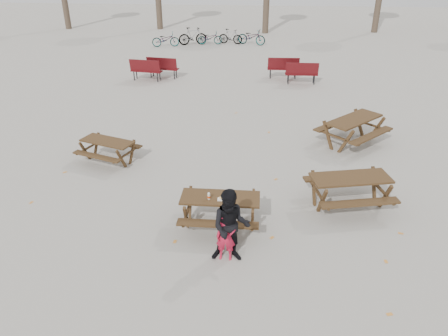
# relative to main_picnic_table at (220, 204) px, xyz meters

# --- Properties ---
(ground) EXTENTS (80.00, 80.00, 0.00)m
(ground) POSITION_rel_main_picnic_table_xyz_m (0.00, 0.00, -0.59)
(ground) COLOR gray
(ground) RESTS_ON ground
(main_picnic_table) EXTENTS (1.80, 1.45, 0.78)m
(main_picnic_table) POSITION_rel_main_picnic_table_xyz_m (0.00, 0.00, 0.00)
(main_picnic_table) COLOR #342113
(main_picnic_table) RESTS_ON ground
(food_tray) EXTENTS (0.18, 0.11, 0.03)m
(food_tray) POSITION_rel_main_picnic_table_xyz_m (0.04, -0.13, 0.21)
(food_tray) COLOR white
(food_tray) RESTS_ON main_picnic_table
(bread_roll) EXTENTS (0.14, 0.06, 0.05)m
(bread_roll) POSITION_rel_main_picnic_table_xyz_m (0.04, -0.13, 0.25)
(bread_roll) COLOR tan
(bread_roll) RESTS_ON food_tray
(soda_bottle) EXTENTS (0.07, 0.07, 0.17)m
(soda_bottle) POSITION_rel_main_picnic_table_xyz_m (-0.25, -0.11, 0.26)
(soda_bottle) COLOR silver
(soda_bottle) RESTS_ON main_picnic_table
(child) EXTENTS (0.41, 0.27, 1.11)m
(child) POSITION_rel_main_picnic_table_xyz_m (0.23, -1.18, -0.03)
(child) COLOR red
(child) RESTS_ON ground
(adult) EXTENTS (0.81, 0.64, 1.64)m
(adult) POSITION_rel_main_picnic_table_xyz_m (0.32, -1.19, 0.23)
(adult) COLOR black
(adult) RESTS_ON ground
(picnic_table_east) EXTENTS (2.21, 1.93, 0.83)m
(picnic_table_east) POSITION_rel_main_picnic_table_xyz_m (3.10, 1.12, -0.17)
(picnic_table_east) COLOR #342113
(picnic_table_east) RESTS_ON ground
(picnic_table_north) EXTENTS (1.93, 1.75, 0.69)m
(picnic_table_north) POSITION_rel_main_picnic_table_xyz_m (-3.66, 3.06, -0.24)
(picnic_table_north) COLOR #342113
(picnic_table_north) RESTS_ON ground
(picnic_table_far) EXTENTS (2.62, 2.62, 0.88)m
(picnic_table_far) POSITION_rel_main_picnic_table_xyz_m (3.87, 5.02, -0.14)
(picnic_table_far) COLOR #342113
(picnic_table_far) RESTS_ON ground
(park_bench_row) EXTENTS (8.91, 1.61, 1.03)m
(park_bench_row) POSITION_rel_main_picnic_table_xyz_m (-1.00, 12.13, -0.07)
(park_bench_row) COLOR maroon
(park_bench_row) RESTS_ON ground
(bicycle_row) EXTENTS (7.27, 2.18, 1.09)m
(bicycle_row) POSITION_rel_main_picnic_table_xyz_m (-2.46, 20.06, -0.11)
(bicycle_row) COLOR black
(bicycle_row) RESTS_ON ground
(fallen_leaves) EXTENTS (11.00, 11.00, 0.01)m
(fallen_leaves) POSITION_rel_main_picnic_table_xyz_m (0.50, 2.50, -0.58)
(fallen_leaves) COLOR orange
(fallen_leaves) RESTS_ON ground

